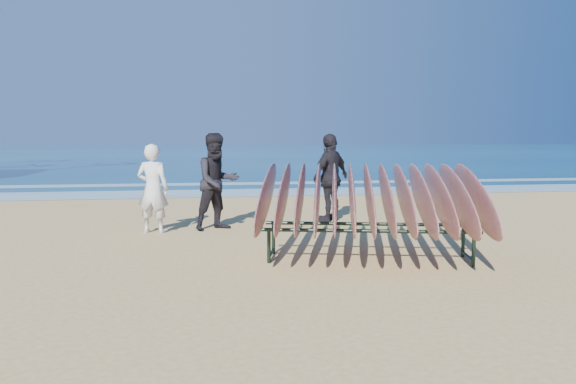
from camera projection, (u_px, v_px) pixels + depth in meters
name	position (u px, v px, depth m)	size (l,w,h in m)	color
ground	(296.00, 259.00, 8.58)	(120.00, 120.00, 0.00)	tan
ocean	(212.00, 152.00, 62.62)	(160.00, 160.00, 0.00)	navy
foam_near	(244.00, 193.00, 18.41)	(160.00, 160.00, 0.00)	white
foam_far	(237.00, 184.00, 21.84)	(160.00, 160.00, 0.00)	white
surfboard_rack	(369.00, 197.00, 8.41)	(3.79, 3.68, 1.60)	black
person_white	(153.00, 189.00, 10.79)	(0.63, 0.41, 1.72)	silver
person_dark_a	(217.00, 182.00, 11.17)	(0.94, 0.73, 1.93)	black
person_dark_b	(331.00, 178.00, 12.29)	(1.13, 0.47, 1.92)	black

